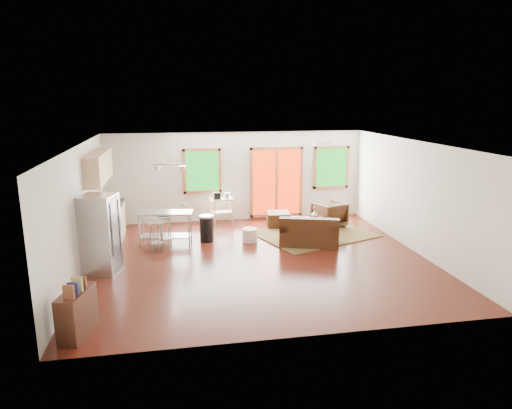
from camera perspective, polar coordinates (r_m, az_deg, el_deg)
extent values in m
cube|color=#340F09|center=(10.40, 0.30, -6.88)|extent=(7.50, 7.00, 0.02)
cube|color=silver|center=(9.81, 0.32, 7.64)|extent=(7.50, 7.00, 0.02)
cube|color=beige|center=(13.42, -2.47, 3.51)|extent=(7.50, 0.02, 2.60)
cube|color=beige|center=(10.05, -21.26, -0.72)|extent=(0.02, 7.00, 2.60)
cube|color=beige|center=(11.33, 19.35, 0.93)|extent=(0.02, 7.00, 2.60)
cube|color=beige|center=(6.74, 5.87, -6.49)|extent=(7.50, 0.02, 2.60)
cube|color=#115717|center=(13.24, -6.75, 4.17)|extent=(0.94, 0.02, 1.14)
cube|color=#935630|center=(13.16, -6.82, 6.80)|extent=(1.10, 0.05, 0.08)
cube|color=#935630|center=(13.35, -6.68, 1.59)|extent=(1.10, 0.05, 0.08)
cube|color=#935630|center=(13.22, -8.96, 4.09)|extent=(0.08, 0.05, 1.30)
cube|color=#935630|center=(13.29, -4.55, 4.25)|extent=(0.08, 0.05, 1.30)
cube|color=#B42609|center=(13.63, 2.58, 2.80)|extent=(1.44, 0.02, 1.94)
cube|color=#935630|center=(13.48, 2.62, 7.02)|extent=(1.60, 0.05, 0.08)
cube|color=#935630|center=(13.84, 2.53, -1.32)|extent=(1.60, 0.05, 0.08)
cube|color=#935630|center=(13.48, -0.58, 2.70)|extent=(0.08, 0.05, 2.10)
cube|color=#935630|center=(13.81, 5.66, 2.89)|extent=(0.08, 0.05, 2.10)
cube|color=#935630|center=(13.63, 2.58, 2.80)|extent=(0.08, 0.05, 1.94)
cube|color=#115717|center=(14.03, 9.40, 4.60)|extent=(0.94, 0.02, 1.14)
cube|color=#935630|center=(13.96, 9.49, 7.07)|extent=(1.10, 0.05, 0.08)
cube|color=#935630|center=(14.14, 9.31, 2.15)|extent=(1.10, 0.05, 0.08)
cube|color=#935630|center=(13.87, 7.41, 4.56)|extent=(0.08, 0.05, 1.30)
cube|color=#935630|center=(14.21, 11.34, 4.62)|extent=(0.08, 0.05, 1.30)
cube|color=#3F5D34|center=(12.30, 7.25, -3.66)|extent=(3.45, 3.06, 0.03)
cube|color=black|center=(11.39, 6.61, -4.04)|extent=(1.59, 1.18, 0.40)
cube|color=black|center=(10.99, 6.66, -2.63)|extent=(1.42, 0.59, 0.36)
cube|color=black|center=(11.33, 3.53, -2.63)|extent=(0.41, 0.83, 0.15)
cube|color=black|center=(11.34, 9.77, -2.79)|extent=(0.41, 0.83, 0.15)
cube|color=black|center=(11.37, 5.07, -2.70)|extent=(0.71, 0.67, 0.11)
cube|color=black|center=(11.37, 8.22, -2.78)|extent=(0.71, 0.67, 0.11)
cube|color=#341910|center=(12.42, 6.27, -1.87)|extent=(1.03, 0.80, 0.04)
cube|color=#341910|center=(12.29, 4.44, -2.88)|extent=(0.07, 0.07, 0.33)
cube|color=#341910|center=(12.28, 8.01, -2.99)|extent=(0.07, 0.07, 0.33)
cube|color=#341910|center=(12.67, 4.55, -2.38)|extent=(0.07, 0.07, 0.33)
cube|color=#341910|center=(12.66, 8.01, -2.48)|extent=(0.07, 0.07, 0.33)
imported|color=black|center=(12.97, 9.11, -1.08)|extent=(0.97, 0.94, 0.79)
cube|color=black|center=(12.89, 2.78, -1.88)|extent=(0.70, 0.70, 0.42)
cylinder|color=silver|center=(11.58, -0.80, -3.84)|extent=(0.51, 0.51, 0.34)
imported|color=silver|center=(12.42, 7.31, -1.22)|extent=(0.21, 0.22, 0.18)
sphere|color=#AD3F26|center=(12.41, 7.41, -0.54)|extent=(0.08, 0.08, 0.07)
sphere|color=#AD3F26|center=(12.35, 7.26, -0.52)|extent=(0.08, 0.08, 0.07)
sphere|color=#AD3F26|center=(12.41, 7.25, -0.36)|extent=(0.08, 0.08, 0.07)
imported|color=brown|center=(12.37, 7.48, -1.08)|extent=(0.20, 0.05, 0.26)
cube|color=tan|center=(11.83, -17.96, -2.69)|extent=(0.60, 2.20, 0.90)
cube|color=black|center=(11.72, -18.12, -0.48)|extent=(0.64, 2.24, 0.04)
cube|color=tan|center=(11.55, -19.08, 4.46)|extent=(0.36, 2.20, 0.70)
cylinder|color=#B7BABC|center=(11.21, -18.49, -0.54)|extent=(0.12, 0.12, 0.18)
cube|color=black|center=(12.08, -17.92, 0.51)|extent=(0.22, 0.18, 0.20)
cube|color=#B7BABC|center=(9.94, -18.89, -3.52)|extent=(0.81, 0.79, 1.65)
cube|color=gray|center=(9.81, -17.17, -3.60)|extent=(0.18, 0.59, 1.61)
cylinder|color=gray|center=(9.59, -17.57, -3.16)|extent=(0.03, 0.03, 1.10)
cylinder|color=gray|center=(9.95, -16.70, -2.51)|extent=(0.03, 0.03, 1.10)
cube|color=#B7BABC|center=(11.39, -11.32, -0.98)|extent=(1.39, 0.73, 0.04)
cube|color=gray|center=(11.55, -11.19, -3.87)|extent=(1.29, 0.65, 0.03)
cylinder|color=gray|center=(11.43, -14.37, -3.27)|extent=(0.04, 0.04, 0.80)
cylinder|color=gray|center=(11.21, -8.38, -3.30)|extent=(0.04, 0.04, 0.80)
cylinder|color=gray|center=(11.81, -13.93, -2.71)|extent=(0.04, 0.04, 0.80)
cylinder|color=gray|center=(11.60, -8.14, -2.73)|extent=(0.04, 0.04, 0.80)
imported|color=silver|center=(11.32, -9.08, 0.06)|extent=(0.17, 0.15, 0.13)
cylinder|color=#B7BABC|center=(10.91, -12.47, -2.23)|extent=(0.46, 0.46, 0.04)
cylinder|color=gray|center=(11.05, -11.73, -3.98)|extent=(0.03, 0.03, 0.69)
cylinder|color=gray|center=(11.13, -12.61, -3.90)|extent=(0.03, 0.03, 0.69)
cylinder|color=gray|center=(10.97, -13.03, -4.18)|extent=(0.03, 0.03, 0.69)
cylinder|color=gray|center=(10.89, -12.13, -4.26)|extent=(0.03, 0.03, 0.69)
cylinder|color=gray|center=(11.05, -12.34, -4.69)|extent=(0.42, 0.42, 0.02)
cylinder|color=#B7BABC|center=(11.18, -11.34, -1.54)|extent=(0.46, 0.46, 0.04)
cylinder|color=gray|center=(11.40, -10.88, -3.28)|extent=(0.03, 0.03, 0.75)
cylinder|color=gray|center=(11.35, -11.86, -3.40)|extent=(0.03, 0.03, 0.75)
cylinder|color=gray|center=(11.16, -11.62, -3.67)|extent=(0.03, 0.03, 0.75)
cylinder|color=gray|center=(11.21, -10.62, -3.55)|extent=(0.03, 0.03, 0.75)
cylinder|color=gray|center=(11.32, -11.22, -4.11)|extent=(0.42, 0.42, 0.02)
cylinder|color=black|center=(11.64, -6.18, -3.08)|extent=(0.46, 0.46, 0.62)
cylinder|color=#B7BABC|center=(11.55, -6.22, -1.49)|extent=(0.48, 0.48, 0.05)
cube|color=tan|center=(13.06, -4.26, 0.67)|extent=(0.67, 0.49, 0.04)
cube|color=tan|center=(13.15, -4.23, -0.94)|extent=(0.63, 0.45, 0.03)
cube|color=tan|center=(12.94, -5.18, -1.12)|extent=(0.04, 0.04, 0.74)
cube|color=tan|center=(13.07, -2.94, -0.94)|extent=(0.04, 0.04, 0.74)
cube|color=tan|center=(13.23, -5.52, -0.80)|extent=(0.04, 0.04, 0.74)
cube|color=tan|center=(13.36, -3.32, -0.62)|extent=(0.04, 0.04, 0.74)
cube|color=black|center=(13.00, -4.94, 1.11)|extent=(0.22, 0.20, 0.19)
cylinder|color=#B7BABC|center=(13.08, -3.60, 1.13)|extent=(0.16, 0.16, 0.16)
cube|color=#341910|center=(7.65, -21.46, -12.54)|extent=(0.51, 0.86, 0.72)
cube|color=brown|center=(7.23, -22.37, -10.11)|extent=(0.17, 0.08, 0.22)
cube|color=#222450|center=(7.34, -21.90, -9.78)|extent=(0.17, 0.08, 0.20)
cube|color=tan|center=(7.45, -21.46, -9.26)|extent=(0.17, 0.08, 0.23)
cube|color=brown|center=(7.57, -21.01, -9.08)|extent=(0.17, 0.08, 0.18)
cube|color=white|center=(10.80, 8.16, 7.60)|extent=(0.35, 0.35, 0.12)
cylinder|color=gray|center=(11.17, -10.83, 6.49)|extent=(0.02, 0.02, 0.60)
cube|color=gray|center=(11.21, -10.76, 4.97)|extent=(0.80, 0.04, 0.03)
cone|color=#B7BABC|center=(11.23, -12.27, 4.30)|extent=(0.18, 0.18, 0.14)
cone|color=#B7BABC|center=(11.23, -9.20, 4.43)|extent=(0.18, 0.18, 0.14)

